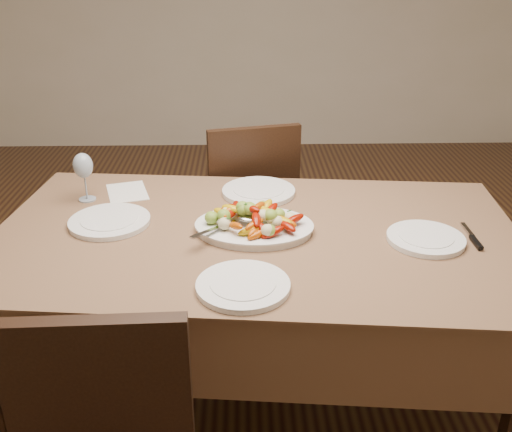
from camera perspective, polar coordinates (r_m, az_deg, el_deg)
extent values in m
plane|color=#3C2312|center=(2.65, 0.08, -13.41)|extent=(6.00, 6.00, 0.00)
cube|color=brown|center=(2.19, 0.00, -10.49)|extent=(1.93, 1.21, 0.76)
ellipsoid|color=white|center=(1.99, -0.19, -1.25)|extent=(0.43, 0.33, 0.02)
cylinder|color=white|center=(2.11, -14.43, -0.53)|extent=(0.29, 0.29, 0.02)
cylinder|color=white|center=(2.01, 16.60, -2.20)|extent=(0.26, 0.26, 0.02)
cylinder|color=white|center=(2.30, 0.26, 2.45)|extent=(0.29, 0.29, 0.02)
cylinder|color=white|center=(1.67, -1.31, -7.00)|extent=(0.28, 0.28, 0.02)
cube|color=silver|center=(2.37, -12.75, 2.36)|extent=(0.20, 0.24, 0.00)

